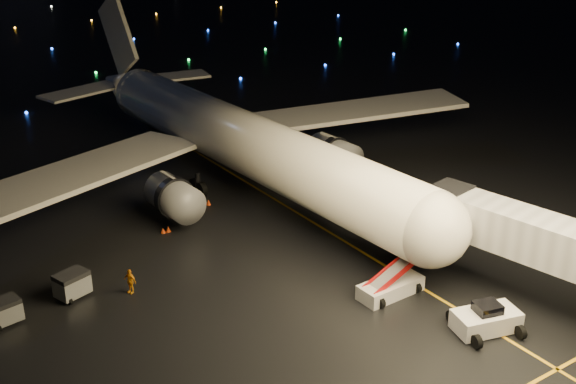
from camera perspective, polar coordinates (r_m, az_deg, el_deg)
name	(u,v)px	position (r m, az deg, el deg)	size (l,w,h in m)	color
lane_centre	(313,222)	(62.45, 1.98, -2.40)	(0.25, 80.00, 0.02)	gold
airliner	(223,101)	(69.30, -5.18, 7.15)	(56.33, 53.51, 15.96)	silver
pushback_tug	(486,317)	(49.17, 15.40, -9.51)	(4.24, 2.22, 2.02)	silver
belt_loader	(391,273)	(51.46, 8.18, -6.36)	(7.18, 1.96, 3.48)	silver
crew_c	(130,281)	(52.79, -12.38, -6.89)	(1.09, 0.46, 1.87)	orange
safety_cone_0	(163,230)	(61.35, -9.84, -3.01)	(0.40, 0.40, 0.46)	#FC4911
safety_cone_1	(208,202)	(66.15, -6.30, -0.80)	(0.44, 0.44, 0.50)	#FC4911
safety_cone_2	(168,229)	(61.49, -9.45, -2.90)	(0.44, 0.44, 0.50)	#FC4911
baggage_cart_0	(72,285)	(53.28, -16.70, -7.05)	(2.23, 1.56, 1.90)	gray
baggage_cart_1	(4,312)	(51.75, -21.51, -8.81)	(2.05, 1.44, 1.75)	gray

